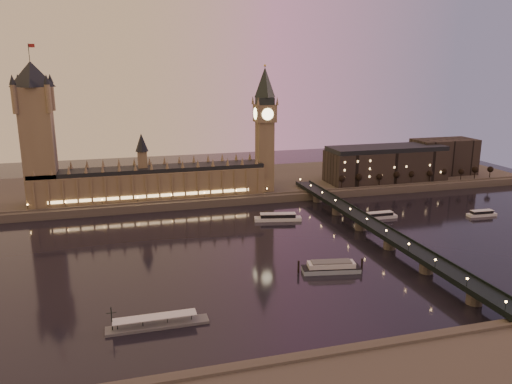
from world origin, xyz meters
TOP-DOWN VIEW (x-y plane):
  - ground at (0.00, 0.00)m, footprint 700.00×700.00m
  - far_embankment at (30.00, 165.00)m, footprint 560.00×130.00m
  - palace_of_westminster at (-40.12, 120.99)m, footprint 180.00×26.62m
  - victoria_tower at (-120.00, 121.00)m, footprint 31.68×31.68m
  - big_ben at (53.99, 120.99)m, footprint 17.68×17.68m
  - westminster_bridge at (91.61, 0.00)m, footprint 13.20×260.00m
  - city_block at (194.94, 130.93)m, footprint 155.00×45.00m
  - bare_tree_0 at (120.01, 109.00)m, footprint 5.43×5.43m
  - bare_tree_1 at (136.95, 109.00)m, footprint 5.43×5.43m
  - bare_tree_2 at (153.88, 109.00)m, footprint 5.43×5.43m
  - bare_tree_3 at (170.82, 109.00)m, footprint 5.43×5.43m
  - bare_tree_4 at (187.76, 109.00)m, footprint 5.43×5.43m
  - bare_tree_5 at (204.70, 109.00)m, footprint 5.43×5.43m
  - bare_tree_6 at (221.63, 109.00)m, footprint 5.43×5.43m
  - bare_tree_7 at (238.57, 109.00)m, footprint 5.43×5.43m
  - bare_tree_8 at (255.51, 109.00)m, footprint 5.43×5.43m
  - bare_tree_9 at (272.45, 109.00)m, footprint 5.43×5.43m
  - cruise_boat_a at (44.12, 54.19)m, footprint 34.57×14.21m
  - cruise_boat_b at (117.82, 39.09)m, footprint 25.90×6.52m
  - cruise_boat_c at (193.92, 23.74)m, footprint 22.51×7.23m
  - moored_barge at (42.73, -42.34)m, footprint 35.60×14.18m
  - pontoon_pier at (-53.01, -76.32)m, footprint 43.50×7.25m

SIDE VIEW (x-z plane):
  - ground at x=0.00m, z-range 0.00..0.00m
  - pontoon_pier at x=-53.01m, z-range -4.55..7.05m
  - cruise_boat_c at x=193.92m, z-range -0.26..4.18m
  - cruise_boat_b at x=117.82m, z-range -0.28..4.50m
  - cruise_boat_a at x=44.12m, z-range -0.32..5.08m
  - moored_barge at x=42.73m, z-range -0.52..6.11m
  - far_embankment at x=30.00m, z-range 0.00..6.00m
  - westminster_bridge at x=91.61m, z-range -2.13..13.17m
  - bare_tree_0 at x=120.01m, z-range 8.70..19.73m
  - bare_tree_1 at x=136.95m, z-range 8.70..19.73m
  - bare_tree_2 at x=153.88m, z-range 8.70..19.73m
  - bare_tree_3 at x=170.82m, z-range 8.70..19.73m
  - bare_tree_4 at x=187.76m, z-range 8.70..19.73m
  - bare_tree_5 at x=204.70m, z-range 8.70..19.73m
  - bare_tree_6 at x=221.63m, z-range 8.70..19.73m
  - bare_tree_7 at x=238.57m, z-range 8.70..19.73m
  - bare_tree_8 at x=255.51m, z-range 8.70..19.73m
  - bare_tree_9 at x=272.45m, z-range 8.70..19.73m
  - palace_of_westminster at x=-40.12m, z-range -4.29..47.71m
  - city_block at x=194.94m, z-range 5.24..39.24m
  - big_ben at x=53.99m, z-range 11.95..115.95m
  - victoria_tower at x=-120.00m, z-range 6.79..124.79m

